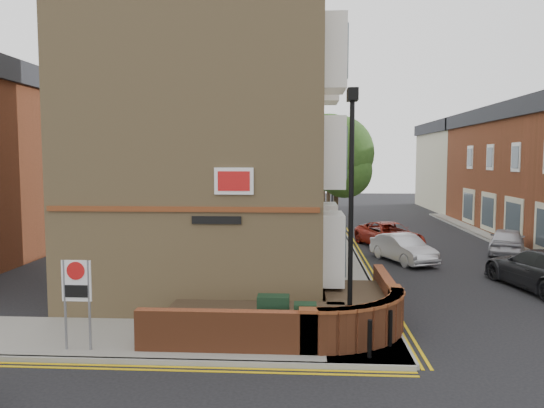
% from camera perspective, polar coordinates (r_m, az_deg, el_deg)
% --- Properties ---
extents(ground, '(120.00, 120.00, 0.00)m').
position_cam_1_polar(ground, '(12.65, 1.20, -17.14)').
color(ground, black).
rests_on(ground, ground).
extents(pavement_corner, '(13.00, 3.00, 0.12)m').
position_cam_1_polar(pavement_corner, '(14.57, -12.87, -13.98)').
color(pavement_corner, gray).
rests_on(pavement_corner, ground).
extents(pavement_main, '(2.00, 32.00, 0.12)m').
position_cam_1_polar(pavement_main, '(28.15, 6.59, -4.66)').
color(pavement_main, gray).
rests_on(pavement_main, ground).
extents(kerb_side, '(13.00, 0.15, 0.12)m').
position_cam_1_polar(kerb_side, '(13.23, -14.76, -16.02)').
color(kerb_side, gray).
rests_on(kerb_side, ground).
extents(kerb_main_near, '(0.15, 32.00, 0.12)m').
position_cam_1_polar(kerb_main_near, '(28.22, 8.62, -4.66)').
color(kerb_main_near, gray).
rests_on(kerb_main_near, ground).
extents(kerb_main_far, '(0.15, 40.00, 0.12)m').
position_cam_1_polar(kerb_main_far, '(27.28, 26.28, -5.46)').
color(kerb_main_far, gray).
rests_on(kerb_main_far, ground).
extents(yellow_lines_side, '(13.00, 0.28, 0.01)m').
position_cam_1_polar(yellow_lines_side, '(13.03, -15.11, -16.62)').
color(yellow_lines_side, gold).
rests_on(yellow_lines_side, ground).
extents(yellow_lines_main, '(0.28, 32.00, 0.01)m').
position_cam_1_polar(yellow_lines_main, '(28.26, 9.13, -4.77)').
color(yellow_lines_main, gold).
rests_on(yellow_lines_main, ground).
extents(corner_building, '(8.95, 10.40, 13.60)m').
position_cam_1_polar(corner_building, '(20.04, -6.10, 9.14)').
color(corner_building, '#A48657').
rests_on(corner_building, ground).
extents(garden_wall, '(6.80, 6.00, 1.20)m').
position_cam_1_polar(garden_wall, '(15.00, 1.59, -13.54)').
color(garden_wall, brown).
rests_on(garden_wall, ground).
extents(lamppost, '(0.25, 0.50, 6.30)m').
position_cam_1_polar(lamppost, '(13.04, 8.49, -1.33)').
color(lamppost, black).
rests_on(lamppost, pavement_corner).
extents(utility_cabinet_large, '(0.80, 0.45, 1.20)m').
position_cam_1_polar(utility_cabinet_large, '(13.65, 0.14, -12.26)').
color(utility_cabinet_large, black).
rests_on(utility_cabinet_large, pavement_corner).
extents(utility_cabinet_small, '(0.55, 0.40, 1.10)m').
position_cam_1_polar(utility_cabinet_small, '(13.36, 3.58, -12.88)').
color(utility_cabinet_small, black).
rests_on(utility_cabinet_small, pavement_corner).
extents(bollard_near, '(0.11, 0.11, 0.90)m').
position_cam_1_polar(bollard_near, '(12.91, 10.46, -14.06)').
color(bollard_near, black).
rests_on(bollard_near, pavement_corner).
extents(bollard_far, '(0.11, 0.11, 0.90)m').
position_cam_1_polar(bollard_far, '(13.75, 12.60, -12.91)').
color(bollard_far, black).
rests_on(bollard_far, pavement_corner).
extents(zone_sign, '(0.72, 0.07, 2.20)m').
position_cam_1_polar(zone_sign, '(13.73, -20.27, -8.47)').
color(zone_sign, slate).
rests_on(zone_sign, pavement_corner).
extents(far_terrace_cream, '(5.40, 12.40, 8.00)m').
position_cam_1_polar(far_terrace_cream, '(51.66, 19.29, 3.92)').
color(far_terrace_cream, beige).
rests_on(far_terrace_cream, ground).
extents(tree_near, '(3.64, 3.65, 6.70)m').
position_cam_1_polar(tree_near, '(25.80, 6.93, 4.82)').
color(tree_near, '#382B1E').
rests_on(tree_near, pavement_main).
extents(tree_mid, '(4.03, 4.03, 7.42)m').
position_cam_1_polar(tree_mid, '(33.80, 6.12, 5.70)').
color(tree_mid, '#382B1E').
rests_on(tree_mid, pavement_main).
extents(tree_far, '(3.81, 3.81, 7.00)m').
position_cam_1_polar(tree_far, '(41.79, 5.61, 5.18)').
color(tree_far, '#382B1E').
rests_on(tree_far, pavement_main).
extents(traffic_light_assembly, '(0.20, 0.16, 4.20)m').
position_cam_1_polar(traffic_light_assembly, '(36.82, 6.50, 1.88)').
color(traffic_light_assembly, black).
rests_on(traffic_light_assembly, pavement_main).
extents(silver_car_near, '(2.70, 4.06, 1.27)m').
position_cam_1_polar(silver_car_near, '(25.01, 13.93, -4.67)').
color(silver_car_near, '#B3B5BB').
rests_on(silver_car_near, ground).
extents(red_car_main, '(3.58, 5.27, 1.34)m').
position_cam_1_polar(red_car_main, '(28.86, 12.51, -3.29)').
color(red_car_main, maroon).
rests_on(red_car_main, ground).
extents(grey_car_far, '(3.16, 5.58, 1.53)m').
position_cam_1_polar(grey_car_far, '(21.55, 27.20, -6.27)').
color(grey_car_far, '#27282B').
rests_on(grey_car_far, ground).
extents(silver_car_far, '(2.95, 4.25, 1.34)m').
position_cam_1_polar(silver_car_far, '(28.69, 23.97, -3.64)').
color(silver_car_far, '#B5B5BD').
rests_on(silver_car_far, ground).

